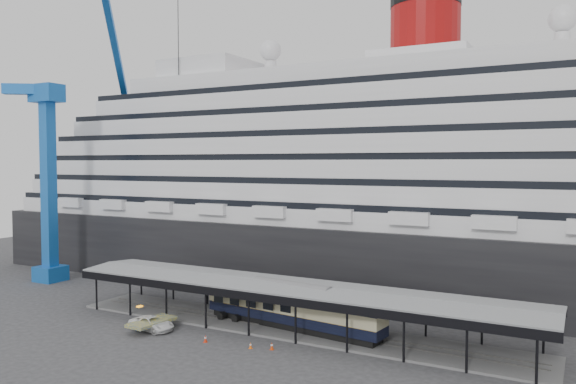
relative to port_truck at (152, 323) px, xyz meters
name	(u,v)px	position (x,y,z in m)	size (l,w,h in m)	color
ground	(267,342)	(13.59, 2.59, -0.77)	(200.00, 200.00, 0.00)	#333335
cruise_ship	(372,166)	(13.64, 34.59, 17.58)	(130.00, 30.00, 43.90)	black
platform_canopy	(290,309)	(13.59, 7.59, 1.59)	(56.00, 9.18, 5.30)	slate
crane_blue	(55,156)	(-31.53, 13.21, 19.19)	(22.63, 19.19, 47.60)	blue
port_truck	(152,323)	(0.00, 0.00, 0.00)	(2.55, 5.53, 1.54)	white
pullman_carriage	(292,306)	(13.86, 7.59, 1.92)	(22.77, 5.66, 22.17)	black
traffic_cone_left	(205,339)	(7.90, -0.60, -0.38)	(0.48, 0.48, 0.78)	red
traffic_cone_mid	(251,345)	(13.15, -0.05, -0.44)	(0.43, 0.43, 0.65)	orange
traffic_cone_right	(272,346)	(15.24, 0.67, -0.38)	(0.48, 0.48, 0.79)	red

